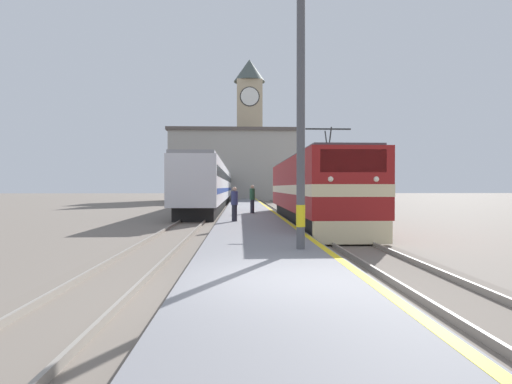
# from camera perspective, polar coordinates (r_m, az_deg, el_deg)

# --- Properties ---
(ground_plane) EXTENTS (200.00, 200.00, 0.00)m
(ground_plane) POSITION_cam_1_polar(r_m,az_deg,el_deg) (37.31, -1.32, -2.49)
(ground_plane) COLOR #70665B
(platform) EXTENTS (3.58, 140.00, 0.39)m
(platform) POSITION_cam_1_polar(r_m,az_deg,el_deg) (32.31, -1.16, -2.64)
(platform) COLOR slate
(platform) RESTS_ON ground
(rail_track_near) EXTENTS (2.83, 140.00, 0.16)m
(rail_track_near) POSITION_cam_1_polar(r_m,az_deg,el_deg) (32.55, 4.58, -2.91)
(rail_track_near) COLOR #70665B
(rail_track_near) RESTS_ON ground
(rail_track_far) EXTENTS (2.83, 140.00, 0.16)m
(rail_track_far) POSITION_cam_1_polar(r_m,az_deg,el_deg) (32.43, -7.23, -2.92)
(rail_track_far) COLOR #70665B
(rail_track_far) RESTS_ON ground
(locomotive_train) EXTENTS (2.92, 16.01, 4.68)m
(locomotive_train) POSITION_cam_1_polar(r_m,az_deg,el_deg) (21.88, 7.99, 0.24)
(locomotive_train) COLOR black
(locomotive_train) RESTS_ON ground
(passenger_train) EXTENTS (2.92, 50.79, 4.18)m
(passenger_train) POSITION_cam_1_polar(r_m,az_deg,el_deg) (47.90, -5.66, 0.89)
(passenger_train) COLOR black
(passenger_train) RESTS_ON ground
(catenary_mast) EXTENTS (2.57, 0.25, 8.53)m
(catenary_mast) POSITION_cam_1_polar(r_m,az_deg,el_deg) (11.24, 6.95, 14.17)
(catenary_mast) COLOR #4C4C51
(catenary_mast) RESTS_ON platform
(person_on_platform) EXTENTS (0.34, 0.34, 1.70)m
(person_on_platform) POSITION_cam_1_polar(r_m,az_deg,el_deg) (19.68, -3.10, -1.60)
(person_on_platform) COLOR #23232D
(person_on_platform) RESTS_ON platform
(second_waiting_passenger) EXTENTS (0.34, 0.34, 1.82)m
(second_waiting_passenger) POSITION_cam_1_polar(r_m,az_deg,el_deg) (25.81, -0.54, -0.89)
(second_waiting_passenger) COLOR #23232D
(second_waiting_passenger) RESTS_ON platform
(clock_tower) EXTENTS (5.45, 5.45, 24.47)m
(clock_tower) POSITION_cam_1_polar(r_m,az_deg,el_deg) (70.92, -0.95, 9.63)
(clock_tower) COLOR tan
(clock_tower) RESTS_ON ground
(station_building) EXTENTS (20.20, 7.86, 11.05)m
(station_building) POSITION_cam_1_polar(r_m,az_deg,el_deg) (63.12, -3.12, 3.85)
(station_building) COLOR #A8A399
(station_building) RESTS_ON ground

